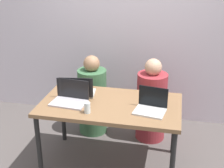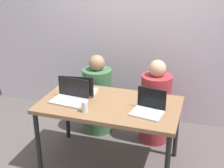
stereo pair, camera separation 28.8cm
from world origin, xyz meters
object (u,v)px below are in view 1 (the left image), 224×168
at_px(person_on_left, 93,99).
at_px(laptop_front_left, 70,98).
at_px(water_glass_left, 87,108).
at_px(person_on_right, 151,104).
at_px(laptop_front_right, 151,106).
at_px(laptop_back_left, 78,91).

distance_m(person_on_left, laptop_front_left, 0.77).
bearing_deg(person_on_left, water_glass_left, 116.82).
distance_m(person_on_left, person_on_right, 0.74).
xyz_separation_m(person_on_left, laptop_front_left, (-0.04, -0.70, 0.33)).
distance_m(laptop_front_right, laptop_back_left, 0.83).
height_order(person_on_left, laptop_front_left, person_on_left).
relative_size(person_on_left, laptop_front_right, 3.17).
bearing_deg(laptop_front_right, laptop_front_left, -171.61).
relative_size(person_on_left, laptop_back_left, 2.67).
xyz_separation_m(person_on_left, laptop_front_right, (0.79, -0.71, 0.33)).
height_order(person_on_left, water_glass_left, person_on_left).
height_order(person_on_right, water_glass_left, person_on_right).
height_order(person_on_right, laptop_back_left, person_on_right).
bearing_deg(person_on_right, laptop_front_right, 96.39).
bearing_deg(laptop_front_left, water_glass_left, -33.01).
distance_m(person_on_right, laptop_front_left, 1.09).
xyz_separation_m(laptop_front_right, laptop_front_left, (-0.83, 0.02, 0.00)).
distance_m(laptop_front_right, laptop_front_left, 0.83).
bearing_deg(laptop_back_left, person_on_right, -153.56).
bearing_deg(laptop_front_right, laptop_back_left, 175.58).
bearing_deg(laptop_front_left, laptop_front_right, 3.84).
bearing_deg(laptop_back_left, laptop_front_left, 75.14).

